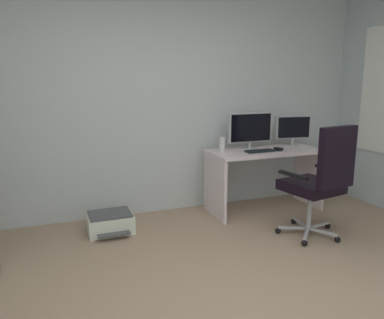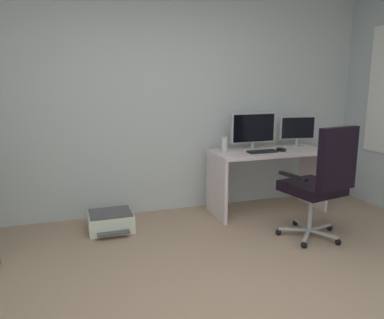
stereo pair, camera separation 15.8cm
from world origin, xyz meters
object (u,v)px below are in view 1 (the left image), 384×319
object	(u,v)px
office_chair	(320,178)
printer	(110,223)
desk	(265,167)
monitor_main	(250,129)
monitor_secondary	(293,129)
computer_mouse	(278,149)
desktop_speaker	(222,144)
keyboard	(260,151)

from	to	relation	value
office_chair	printer	bearing A→B (deg)	154.68
desk	printer	xyz separation A→B (m)	(-1.84, -0.05, -0.43)
monitor_main	monitor_secondary	world-z (taller)	monitor_main
monitor_secondary	computer_mouse	distance (m)	0.45
desk	office_chair	distance (m)	0.95
desktop_speaker	printer	xyz separation A→B (m)	(-1.32, -0.12, -0.72)
office_chair	desktop_speaker	bearing A→B (deg)	119.33
keyboard	printer	bearing A→B (deg)	177.41
monitor_main	monitor_secondary	distance (m)	0.60
keyboard	printer	xyz separation A→B (m)	(-1.72, 0.04, -0.64)
monitor_secondary	keyboard	size ratio (longest dim) A/B	1.30
desk	printer	world-z (taller)	desk
keyboard	office_chair	xyz separation A→B (m)	(0.17, -0.85, -0.13)
monitor_main	printer	distance (m)	1.92
desk	printer	size ratio (longest dim) A/B	2.90
computer_mouse	desktop_speaker	size ratio (longest dim) A/B	0.59
desktop_speaker	office_chair	world-z (taller)	office_chair
computer_mouse	desktop_speaker	distance (m)	0.67
desktop_speaker	desk	bearing A→B (deg)	-7.93
monitor_main	keyboard	size ratio (longest dim) A/B	1.65
monitor_main	desktop_speaker	xyz separation A→B (m)	(-0.38, -0.05, -0.16)
monitor_secondary	desktop_speaker	distance (m)	0.99
monitor_main	office_chair	distance (m)	1.14
computer_mouse	printer	distance (m)	2.07
monitor_main	keyboard	xyz separation A→B (m)	(0.02, -0.21, -0.23)
printer	computer_mouse	bearing A→B (deg)	-1.26
monitor_secondary	office_chair	size ratio (longest dim) A/B	0.39
computer_mouse	desk	bearing A→B (deg)	134.64
office_chair	printer	distance (m)	2.15
printer	keyboard	bearing A→B (deg)	-1.41
desk	office_chair	world-z (taller)	office_chair
computer_mouse	printer	world-z (taller)	computer_mouse
keyboard	office_chair	bearing A→B (deg)	-79.93
monitor_main	printer	world-z (taller)	monitor_main
monitor_secondary	computer_mouse	bearing A→B (deg)	-148.27
monitor_main	office_chair	bearing A→B (deg)	-80.12
computer_mouse	office_chair	bearing A→B (deg)	-102.73
monitor_main	desktop_speaker	distance (m)	0.42
keyboard	office_chair	world-z (taller)	office_chair
office_chair	printer	xyz separation A→B (m)	(-1.89, 0.89, -0.52)
desk	desktop_speaker	xyz separation A→B (m)	(-0.53, 0.07, 0.29)
monitor_main	desktop_speaker	world-z (taller)	monitor_main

